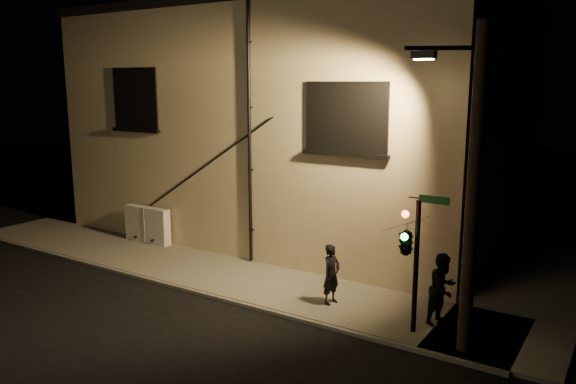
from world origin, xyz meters
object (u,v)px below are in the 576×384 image
Objects in this scene: pedestrian_a at (331,274)px; pedestrian_b at (443,289)px; utility_cabinet at (148,225)px; streetlamp_pole at (470,185)px; traffic_signal at (407,241)px.

pedestrian_a is 2.92m from pedestrian_b.
pedestrian_b is at bearing -5.79° from utility_cabinet.
pedestrian_a is 4.71m from streetlamp_pole.
pedestrian_a reaches higher than utility_cabinet.
pedestrian_b reaches higher than utility_cabinet.
traffic_signal is at bearing 175.63° from streetlamp_pole.
pedestrian_a is 0.49× the size of traffic_signal.
traffic_signal reaches higher than pedestrian_b.
utility_cabinet is 1.14× the size of pedestrian_b.
pedestrian_b is 0.53× the size of traffic_signal.
utility_cabinet is 0.28× the size of streetlamp_pole.
pedestrian_b is at bearing 57.21° from traffic_signal.
traffic_signal is (10.84, -2.11, 1.58)m from utility_cabinet.
utility_cabinet is at bearing 169.70° from streetlamp_pole.
utility_cabinet is 0.61× the size of traffic_signal.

